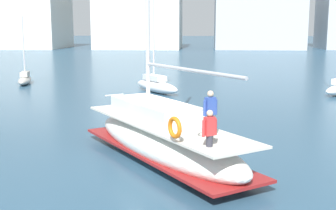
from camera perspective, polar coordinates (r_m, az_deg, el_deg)
ground_plane at (r=18.44m, az=-1.14°, el=-5.95°), size 400.00×400.00×0.00m
main_sailboat at (r=17.10m, az=-0.66°, el=-4.04°), size 7.55×9.20×14.43m
moored_catamaran at (r=41.37m, az=-17.60°, el=3.17°), size 1.92×4.21×5.85m
moored_cutter_right at (r=34.57m, az=-1.48°, el=2.58°), size 4.39×5.27×7.98m
waterfront_buildings at (r=100.23m, az=4.28°, el=11.95°), size 88.62×16.12×21.75m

